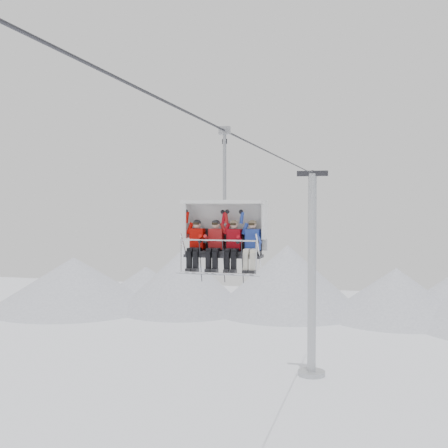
% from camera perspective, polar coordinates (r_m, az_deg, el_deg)
% --- Properties ---
extents(ridgeline, '(72.00, 21.00, 7.00)m').
position_cam_1_polar(ridgeline, '(57.80, 9.53, -6.44)').
color(ridgeline, silver).
rests_on(ridgeline, ground).
extents(lift_tower_right, '(2.00, 1.80, 13.48)m').
position_cam_1_polar(lift_tower_right, '(37.48, 8.91, -6.46)').
color(lift_tower_right, '#A6A9AE').
rests_on(lift_tower_right, ground).
extents(haul_cable, '(0.06, 50.00, 0.06)m').
position_cam_1_polar(haul_cable, '(15.53, 0.00, 9.51)').
color(haul_cable, '#2A2A2F').
rests_on(haul_cable, lift_tower_left).
extents(chairlift_carrier, '(2.27, 1.17, 3.98)m').
position_cam_1_polar(chairlift_carrier, '(15.59, 0.17, -0.27)').
color(chairlift_carrier, black).
rests_on(chairlift_carrier, haul_cable).
extents(skier_far_left, '(0.39, 1.69, 1.56)m').
position_cam_1_polar(skier_far_left, '(15.54, -2.86, -1.99)').
color(skier_far_left, '#C60A03').
rests_on(skier_far_left, chairlift_carrier).
extents(skier_center_left, '(0.39, 1.69, 1.56)m').
position_cam_1_polar(skier_center_left, '(15.38, -0.92, -2.03)').
color(skier_center_left, '#AF1819').
rests_on(skier_center_left, chairlift_carrier).
extents(skier_center_right, '(0.39, 1.69, 1.55)m').
position_cam_1_polar(skier_center_right, '(15.24, 0.95, -2.08)').
color(skier_center_right, '#A40612').
rests_on(skier_center_right, chairlift_carrier).
extents(skier_far_right, '(0.39, 1.69, 1.56)m').
position_cam_1_polar(skier_far_right, '(15.12, 2.84, -2.10)').
color(skier_far_right, '#2743AD').
rests_on(skier_far_right, chairlift_carrier).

